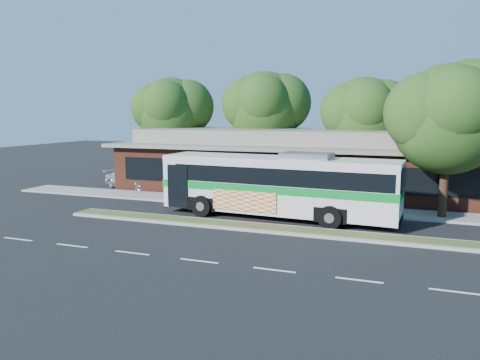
{
  "coord_description": "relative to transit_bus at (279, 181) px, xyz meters",
  "views": [
    {
      "loc": [
        4.51,
        -20.69,
        5.62
      ],
      "look_at": [
        -4.32,
        3.07,
        2.0
      ],
      "focal_mm": 35.0,
      "sensor_mm": 36.0,
      "label": 1
    }
  ],
  "objects": [
    {
      "name": "parking_lot",
      "position": [
        -15.82,
        6.72,
        -2.0
      ],
      "size": [
        14.0,
        12.0,
        0.01
      ],
      "primitive_type": "cube",
      "color": "black",
      "rests_on": "ground"
    },
    {
      "name": "transit_bus",
      "position": [
        0.0,
        0.0,
        0.0
      ],
      "size": [
        12.95,
        3.56,
        3.6
      ],
      "rotation": [
        0.0,
        0.0,
        -0.06
      ],
      "color": "silver",
      "rests_on": "ground"
    },
    {
      "name": "sidewalk_tree",
      "position": [
        8.72,
        3.02,
        3.44
      ],
      "size": [
        6.43,
        5.77,
        8.19
      ],
      "color": "black",
      "rests_on": "ground"
    },
    {
      "name": "sedan",
      "position": [
        -13.32,
        5.96,
        -1.35
      ],
      "size": [
        4.84,
        3.0,
        1.31
      ],
      "primitive_type": "imported",
      "rotation": [
        0.0,
        0.0,
        1.29
      ],
      "color": "silver",
      "rests_on": "ground"
    },
    {
      "name": "tree_bg_d",
      "position": [
        10.63,
        12.86,
        4.42
      ],
      "size": [
        6.91,
        6.2,
        9.37
      ],
      "color": "black",
      "rests_on": "ground"
    },
    {
      "name": "sidewalk",
      "position": [
        2.18,
        3.12,
        -1.94
      ],
      "size": [
        44.0,
        2.6,
        0.12
      ],
      "primitive_type": "cube",
      "color": "gray",
      "rests_on": "ground"
    },
    {
      "name": "tree_bg_a",
      "position": [
        -12.4,
        11.86,
        3.87
      ],
      "size": [
        6.47,
        5.8,
        8.63
      ],
      "color": "black",
      "rests_on": "ground"
    },
    {
      "name": "ground",
      "position": [
        2.18,
        -3.28,
        -2.0
      ],
      "size": [
        120.0,
        120.0,
        0.0
      ],
      "primitive_type": "plane",
      "color": "black",
      "rests_on": "ground"
    },
    {
      "name": "plaza_building",
      "position": [
        2.18,
        9.7,
        0.13
      ],
      "size": [
        33.2,
        11.2,
        4.45
      ],
      "color": "brown",
      "rests_on": "ground"
    },
    {
      "name": "tree_bg_b",
      "position": [
        -4.38,
        12.86,
        4.14
      ],
      "size": [
        6.69,
        6.0,
        9.0
      ],
      "color": "black",
      "rests_on": "ground"
    },
    {
      "name": "tree_bg_c",
      "position": [
        3.59,
        11.85,
        3.59
      ],
      "size": [
        6.24,
        5.6,
        8.26
      ],
      "color": "black",
      "rests_on": "ground"
    },
    {
      "name": "median_strip",
      "position": [
        2.18,
        -2.68,
        -1.93
      ],
      "size": [
        26.0,
        1.1,
        0.15
      ],
      "primitive_type": "cube",
      "color": "#3C4F21",
      "rests_on": "ground"
    }
  ]
}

